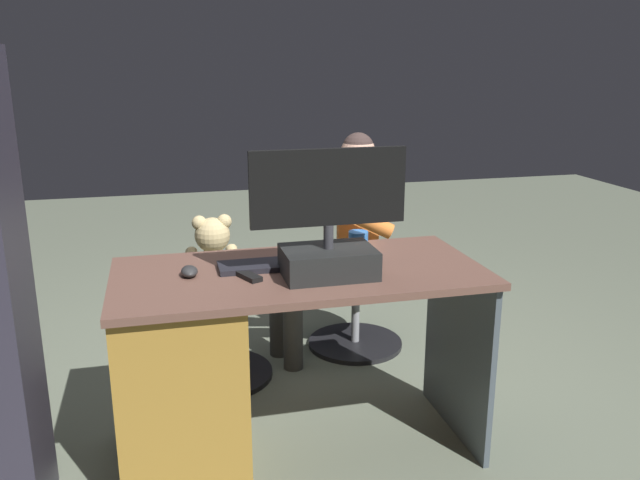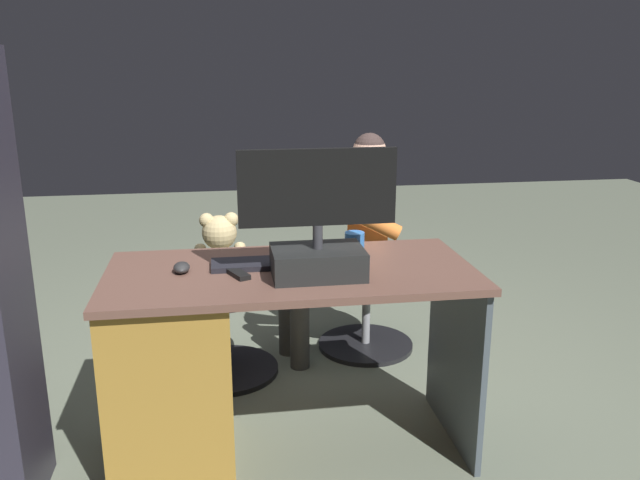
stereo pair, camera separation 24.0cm
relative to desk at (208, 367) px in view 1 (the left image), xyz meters
name	(u,v)px [view 1 (the left image)]	position (x,y,z in m)	size (l,w,h in m)	color
ground_plane	(283,402)	(-0.35, -0.38, -0.41)	(10.00, 10.00, 0.00)	#656D5B
desk	(208,367)	(0.00, 0.00, 0.00)	(1.37, 0.66, 0.76)	brown
monitor	(328,237)	(-0.44, 0.09, 0.50)	(0.56, 0.23, 0.46)	black
keyboard	(275,264)	(-0.27, -0.06, 0.36)	(0.42, 0.14, 0.02)	black
computer_mouse	(189,271)	(0.05, -0.03, 0.37)	(0.06, 0.10, 0.04)	#2A2A2B
cup	(358,243)	(-0.62, -0.13, 0.40)	(0.08, 0.08, 0.10)	#3372BF
tv_remote	(246,275)	(-0.15, 0.04, 0.36)	(0.04, 0.15, 0.02)	black
notebook_binder	(324,266)	(-0.44, 0.01, 0.36)	(0.22, 0.30, 0.02)	beige
office_chair_teddy	(217,327)	(-0.09, -0.71, -0.15)	(0.53, 0.53, 0.46)	black
teddy_bear	(213,255)	(-0.09, -0.72, 0.22)	(0.25, 0.25, 0.36)	tan
visitor_chair	(356,300)	(-0.85, -0.89, -0.15)	(0.51, 0.51, 0.46)	black
person	(341,229)	(-0.76, -0.87, 0.26)	(0.61, 0.56, 1.16)	orange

